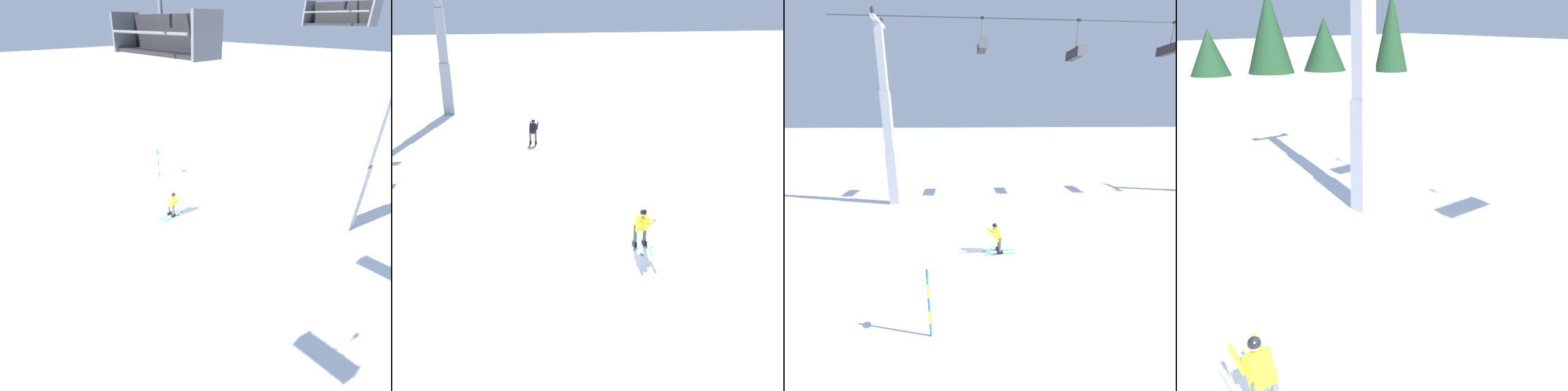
# 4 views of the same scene
# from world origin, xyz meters

# --- Properties ---
(ground_plane) EXTENTS (260.00, 260.00, 0.00)m
(ground_plane) POSITION_xyz_m (0.00, 0.00, 0.00)
(ground_plane) COLOR white
(skier_carving_main) EXTENTS (1.58, 0.73, 1.63)m
(skier_carving_main) POSITION_xyz_m (-0.24, -1.15, 0.87)
(skier_carving_main) COLOR #198CCC
(skier_carving_main) RESTS_ON ground_plane
(lift_tower_near) EXTENTS (0.68, 2.30, 12.22)m
(lift_tower_near) POSITION_xyz_m (-6.81, 6.60, 5.11)
(lift_tower_near) COLOR gray
(lift_tower_near) RESTS_ON ground_plane
(tree_line_ridge) EXTENTS (20.61, 30.38, 9.31)m
(tree_line_ridge) POSITION_xyz_m (-49.50, 25.15, 3.92)
(tree_line_ridge) COLOR black
(tree_line_ridge) RESTS_ON ground_plane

